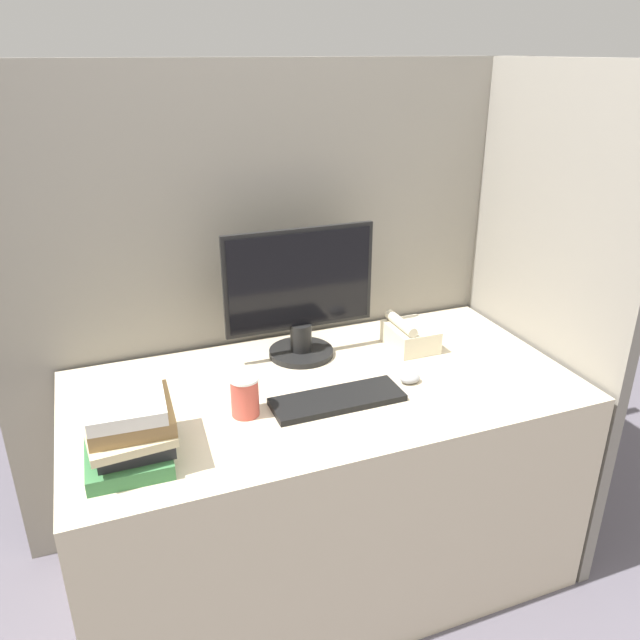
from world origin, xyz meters
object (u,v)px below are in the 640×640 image
(mouse, at_px, (410,378))
(book_stack, at_px, (129,427))
(monitor, at_px, (300,298))
(keyboard, at_px, (337,400))
(desk_telephone, at_px, (410,335))
(coffee_cup, at_px, (245,396))

(mouse, bearing_deg, book_stack, -174.12)
(monitor, height_order, mouse, monitor)
(keyboard, distance_m, desk_telephone, 0.48)
(coffee_cup, distance_m, desk_telephone, 0.71)
(monitor, height_order, coffee_cup, monitor)
(mouse, distance_m, coffee_cup, 0.55)
(coffee_cup, height_order, book_stack, book_stack)
(mouse, relative_size, desk_telephone, 0.37)
(monitor, xyz_separation_m, book_stack, (-0.62, -0.41, -0.12))
(desk_telephone, bearing_deg, coffee_cup, -161.20)
(keyboard, relative_size, mouse, 5.87)
(keyboard, distance_m, mouse, 0.27)
(mouse, height_order, desk_telephone, desk_telephone)
(book_stack, bearing_deg, coffee_cup, 16.14)
(monitor, height_order, desk_telephone, monitor)
(book_stack, xyz_separation_m, desk_telephone, (1.01, 0.33, -0.05))
(book_stack, distance_m, desk_telephone, 1.06)
(mouse, bearing_deg, coffee_cup, 179.39)
(keyboard, bearing_deg, mouse, 6.30)
(desk_telephone, bearing_deg, keyboard, -146.15)
(keyboard, height_order, desk_telephone, desk_telephone)
(book_stack, height_order, desk_telephone, book_stack)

